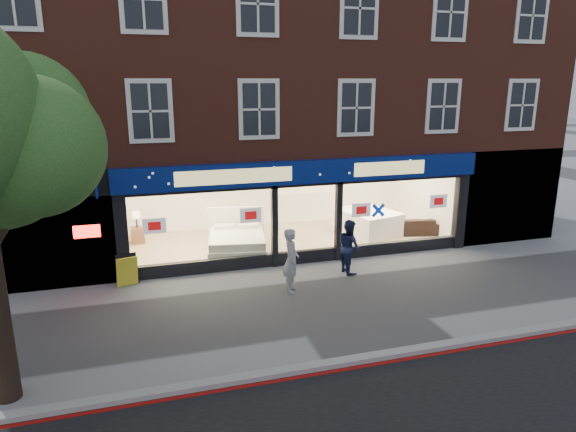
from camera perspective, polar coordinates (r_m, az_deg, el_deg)
name	(u,v)px	position (r m, az deg, el deg)	size (l,w,h in m)	color
ground	(344,301)	(13.73, 6.22, -9.32)	(120.00, 120.00, 0.00)	gray
kerb_line	(402,360)	(11.26, 12.54, -15.35)	(60.00, 0.10, 0.01)	#8C0A07
kerb_stone	(397,353)	(11.38, 12.05, -14.65)	(60.00, 0.25, 0.12)	gray
showroom_floor	(287,241)	(18.34, -0.12, -2.77)	(11.00, 4.50, 0.10)	tan
building	(273,49)	(19.13, -1.69, 18.05)	(19.00, 8.26, 10.30)	maroon
display_bed	(237,242)	(16.98, -5.71, -2.85)	(2.25, 2.57, 1.29)	white
bedside_table	(138,235)	(18.66, -16.37, -2.04)	(0.45, 0.45, 0.55)	brown
mattress_stack	(368,222)	(19.21, 8.85, -0.66)	(2.19, 2.51, 0.85)	white
sofa	(411,226)	(19.48, 13.49, -1.05)	(2.08, 0.81, 0.61)	black
a_board	(127,270)	(15.12, -17.44, -5.79)	(0.59, 0.38, 0.90)	gold
pedestrian_grey	(291,260)	(13.92, 0.37, -4.95)	(0.65, 0.43, 1.78)	#929399
pedestrian_blue	(349,246)	(15.41, 6.81, -3.36)	(0.79, 0.62, 1.63)	#171F42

